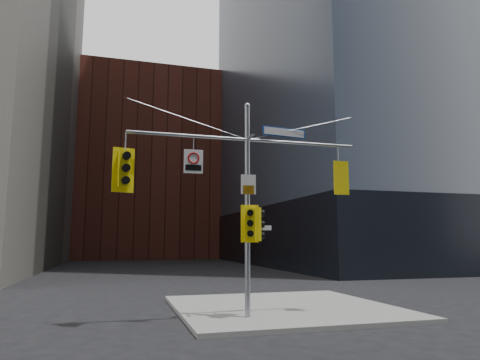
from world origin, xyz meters
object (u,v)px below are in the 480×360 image
regulatory_sign_arm (193,161)px  traffic_light_pole_side (257,224)px  traffic_light_pole_front (250,223)px  traffic_light_west_arm (125,169)px  signal_assembly (247,186)px  street_sign_blade (284,132)px  traffic_light_east_arm (339,178)px

regulatory_sign_arm → traffic_light_pole_side: bearing=1.6°
traffic_light_pole_front → traffic_light_west_arm: bearing=-169.7°
signal_assembly → traffic_light_pole_side: size_ratio=7.18×
signal_assembly → traffic_light_pole_side: 1.33m
signal_assembly → traffic_light_west_arm: signal_assembly is taller
traffic_light_pole_side → regulatory_sign_arm: size_ratio=1.42×
traffic_light_pole_front → regulatory_sign_arm: 2.75m
traffic_light_pole_front → street_sign_blade: bearing=25.6°
traffic_light_east_arm → traffic_light_pole_front: size_ratio=0.98×
traffic_light_west_arm → traffic_light_pole_front: 4.34m
signal_assembly → traffic_light_pole_side: (0.33, 0.01, -1.29)m
traffic_light_west_arm → traffic_light_pole_front: size_ratio=1.16×
traffic_light_west_arm → regulatory_sign_arm: 2.19m
traffic_light_east_arm → traffic_light_west_arm: bearing=0.1°
traffic_light_west_arm → traffic_light_pole_front: bearing=-15.2°
signal_assembly → street_sign_blade: signal_assembly is taller
street_sign_blade → regulatory_sign_arm: 3.41m
traffic_light_west_arm → regulatory_sign_arm: bearing=-12.1°
traffic_light_pole_front → street_sign_blade: 3.49m
signal_assembly → traffic_light_pole_front: (0.00, -0.27, -1.27)m
traffic_light_pole_front → regulatory_sign_arm: regulatory_sign_arm is taller
traffic_light_pole_side → regulatory_sign_arm: regulatory_sign_arm is taller
traffic_light_east_arm → street_sign_blade: size_ratio=0.73×
traffic_light_pole_side → traffic_light_pole_front: 0.43m
traffic_light_west_arm → regulatory_sign_arm: (2.16, -0.03, 0.38)m
traffic_light_east_arm → regulatory_sign_arm: bearing=0.5°
traffic_light_pole_side → street_sign_blade: size_ratio=0.67×
signal_assembly → traffic_light_west_arm: 4.02m
regulatory_sign_arm → signal_assembly: bearing=1.3°
traffic_light_pole_side → traffic_light_pole_front: size_ratio=0.91×
traffic_light_west_arm → traffic_light_pole_side: size_ratio=1.28×
street_sign_blade → regulatory_sign_arm: street_sign_blade is taller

